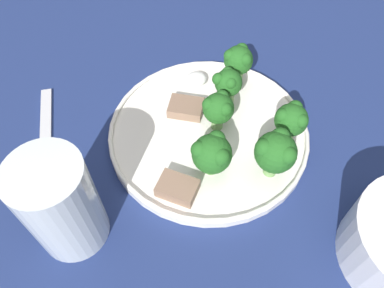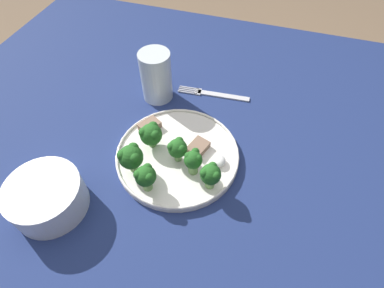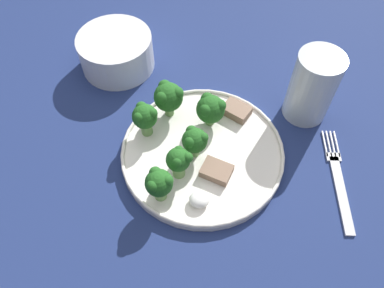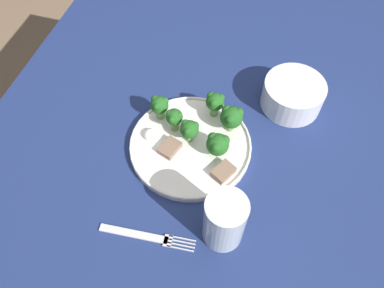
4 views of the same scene
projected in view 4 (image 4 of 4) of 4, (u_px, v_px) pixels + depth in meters
The scene contains 15 objects.
ground_plane at pixel (217, 246), 1.43m from camera, with size 8.00×8.00×0.00m, color #7F664C.
table at pixel (232, 163), 0.91m from camera, with size 1.30×1.16×0.71m.
dinner_plate at pixel (190, 145), 0.83m from camera, with size 0.27×0.27×0.02m.
fork at pixel (146, 236), 0.72m from camera, with size 0.03×0.19×0.00m.
cream_bowl at pixel (293, 95), 0.88m from camera, with size 0.14×0.14×0.07m.
drinking_glass at pixel (224, 222), 0.68m from camera, with size 0.08×0.08×0.13m.
broccoli_floret_near_rim_left at pixel (232, 117), 0.81m from camera, with size 0.05×0.05×0.07m.
broccoli_floret_center_left at pixel (174, 119), 0.82m from camera, with size 0.04×0.04×0.06m.
broccoli_floret_back_left at pixel (189, 129), 0.80m from camera, with size 0.04×0.04×0.06m.
broccoli_floret_front_left at pixel (218, 144), 0.78m from camera, with size 0.05×0.05×0.06m.
broccoli_floret_center_back at pixel (215, 102), 0.84m from camera, with size 0.04×0.04×0.06m.
broccoli_floret_mid_cluster at pixel (159, 105), 0.84m from camera, with size 0.04×0.04×0.06m.
meat_slice_front_slice at pixel (223, 172), 0.78m from camera, with size 0.06×0.05×0.02m.
meat_slice_middle_slice at pixel (170, 148), 0.81m from camera, with size 0.06×0.05×0.01m.
sauce_dollop at pixel (150, 134), 0.83m from camera, with size 0.03×0.03×0.02m.
Camera 4 is at (0.47, 0.03, 1.41)m, focal length 35.00 mm.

